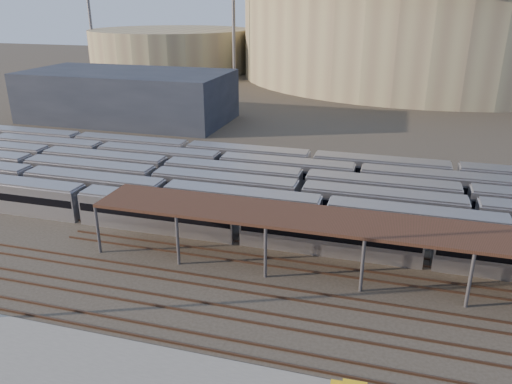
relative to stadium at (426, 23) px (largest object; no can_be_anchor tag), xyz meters
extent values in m
plane|color=#383026|center=(-25.00, -140.00, -16.47)|extent=(420.00, 420.00, 0.00)
cube|color=gray|center=(-30.00, -155.00, -16.37)|extent=(50.00, 9.00, 0.20)
cube|color=#B7B7BC|center=(-20.42, -132.00, -14.67)|extent=(112.00, 2.90, 3.60)
cube|color=#B7B7BC|center=(-31.06, -127.80, -14.67)|extent=(112.00, 2.90, 3.60)
cube|color=#B7B7BC|center=(-15.73, -123.60, -14.67)|extent=(112.00, 2.90, 3.60)
cube|color=#B7B7BC|center=(-16.10, -119.40, -14.67)|extent=(112.00, 2.90, 3.60)
cube|color=#B7B7BC|center=(-28.69, -115.20, -14.67)|extent=(112.00, 2.90, 3.60)
cube|color=#B7B7BC|center=(-16.63, -111.00, -14.67)|extent=(112.00, 2.90, 3.60)
cylinder|color=#58585D|center=(-33.00, -138.70, -13.97)|extent=(0.30, 0.30, 5.00)
cylinder|color=#58585D|center=(-33.00, -133.30, -13.97)|extent=(0.30, 0.30, 5.00)
cylinder|color=#58585D|center=(-24.43, -138.70, -13.97)|extent=(0.30, 0.30, 5.00)
cylinder|color=#58585D|center=(-24.43, -133.30, -13.97)|extent=(0.30, 0.30, 5.00)
cylinder|color=#58585D|center=(-15.86, -138.70, -13.97)|extent=(0.30, 0.30, 5.00)
cylinder|color=#58585D|center=(-15.86, -133.30, -13.97)|extent=(0.30, 0.30, 5.00)
cylinder|color=#58585D|center=(-7.29, -138.70, -13.97)|extent=(0.30, 0.30, 5.00)
cylinder|color=#58585D|center=(-7.29, -133.30, -13.97)|extent=(0.30, 0.30, 5.00)
cylinder|color=#58585D|center=(1.29, -138.70, -13.97)|extent=(0.30, 0.30, 5.00)
cylinder|color=#58585D|center=(1.29, -133.30, -13.97)|extent=(0.30, 0.30, 5.00)
cube|color=#332114|center=(-3.00, -136.00, -11.32)|extent=(60.00, 6.00, 0.30)
cube|color=#4C3323|center=(-25.00, -141.75, -16.38)|extent=(170.00, 0.12, 0.18)
cube|color=#4C3323|center=(-25.00, -140.25, -16.38)|extent=(170.00, 0.12, 0.18)
cube|color=#4C3323|center=(-25.00, -145.75, -16.38)|extent=(170.00, 0.12, 0.18)
cube|color=#4C3323|center=(-25.00, -144.25, -16.38)|extent=(170.00, 0.12, 0.18)
cube|color=#4C3323|center=(-25.00, -149.75, -16.38)|extent=(170.00, 0.12, 0.18)
cube|color=#4C3323|center=(-25.00, -148.25, -16.38)|extent=(170.00, 0.12, 0.18)
cylinder|color=#9B9169|center=(0.00, 0.00, -2.47)|extent=(116.00, 116.00, 28.00)
cylinder|color=#9B9169|center=(-85.00, -10.00, -9.47)|extent=(56.00, 56.00, 14.00)
cube|color=#1E232D|center=(-60.00, -85.00, -11.47)|extent=(42.00, 20.00, 10.00)
cylinder|color=#58585D|center=(-55.00, -30.00, 1.53)|extent=(1.00, 1.00, 36.00)
cylinder|color=#58585D|center=(-110.00, -20.00, 1.53)|extent=(1.00, 1.00, 36.00)
cylinder|color=#58585D|center=(-35.00, 20.00, 1.53)|extent=(1.00, 1.00, 36.00)
camera|label=1|loc=(-5.65, -177.11, 7.25)|focal=35.00mm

